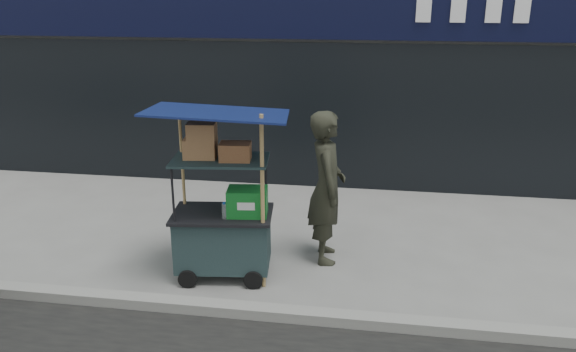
# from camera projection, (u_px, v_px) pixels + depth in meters

# --- Properties ---
(ground) EXTENTS (80.00, 80.00, 0.00)m
(ground) POSITION_uv_depth(u_px,v_px,m) (220.00, 303.00, 6.02)
(ground) COLOR slate
(ground) RESTS_ON ground
(curb) EXTENTS (80.00, 0.18, 0.12)m
(curb) POSITION_uv_depth(u_px,v_px,m) (214.00, 308.00, 5.81)
(curb) COLOR gray
(curb) RESTS_ON ground
(vendor_cart) EXTENTS (1.62, 1.23, 2.03)m
(vendor_cart) POSITION_uv_depth(u_px,v_px,m) (224.00, 219.00, 6.39)
(vendor_cart) COLOR #192B2B
(vendor_cart) RESTS_ON ground
(vendor_man) EXTENTS (0.55, 0.75, 1.87)m
(vendor_man) POSITION_uv_depth(u_px,v_px,m) (327.00, 187.00, 6.74)
(vendor_man) COLOR #26271D
(vendor_man) RESTS_ON ground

